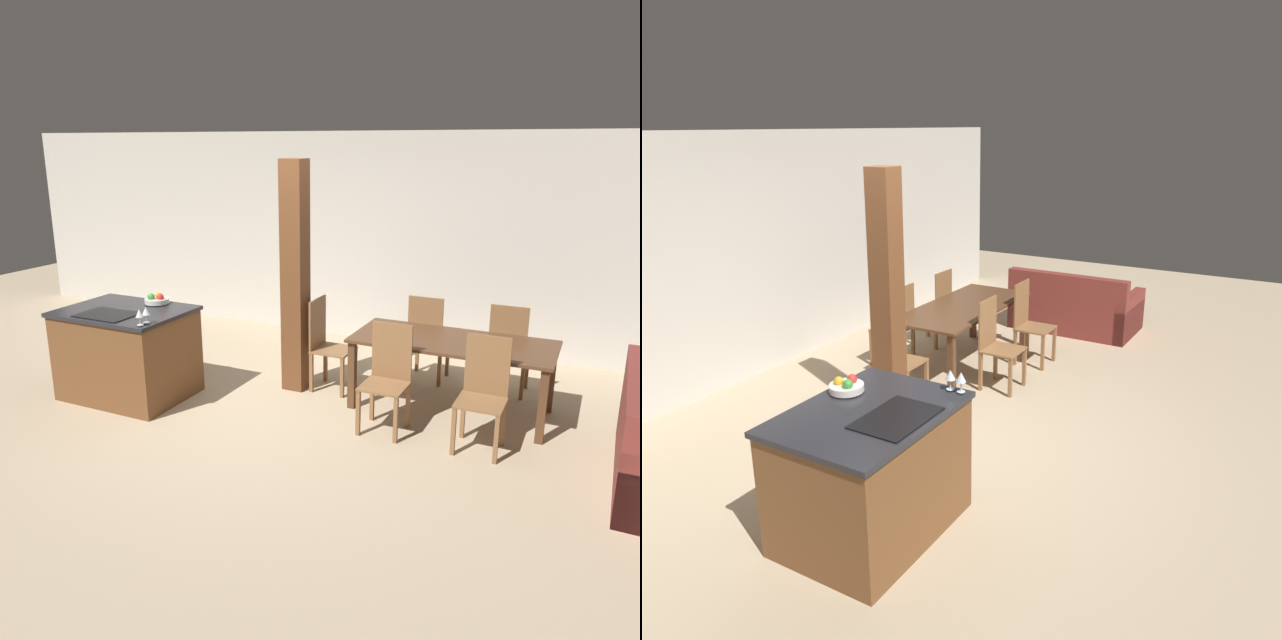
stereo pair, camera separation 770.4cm
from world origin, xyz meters
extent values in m
plane|color=tan|center=(0.00, 0.00, 0.00)|extent=(16.00, 16.00, 0.00)
cube|color=beige|center=(0.00, 2.76, 1.35)|extent=(11.20, 0.08, 2.70)
cube|color=brown|center=(-1.40, -0.23, 0.44)|extent=(1.22, 0.91, 0.89)
cube|color=#232328|center=(-1.40, -0.23, 0.91)|extent=(1.26, 0.95, 0.04)
cube|color=black|center=(-1.40, -0.46, 0.93)|extent=(0.56, 0.40, 0.01)
cylinder|color=silver|center=(-1.24, 0.09, 0.96)|extent=(0.25, 0.25, 0.05)
sphere|color=red|center=(-1.18, 0.08, 1.01)|extent=(0.07, 0.07, 0.07)
sphere|color=gold|center=(-1.26, 0.14, 1.01)|extent=(0.07, 0.07, 0.07)
sphere|color=#3D8E38|center=(-1.27, 0.04, 1.01)|extent=(0.08, 0.08, 0.08)
cylinder|color=silver|center=(-0.84, -0.63, 0.94)|extent=(0.06, 0.06, 0.00)
cylinder|color=silver|center=(-0.84, -0.63, 0.98)|extent=(0.01, 0.01, 0.07)
cone|color=silver|center=(-0.84, -0.63, 1.05)|extent=(0.07, 0.07, 0.07)
cylinder|color=silver|center=(-0.84, -0.54, 0.94)|extent=(0.06, 0.06, 0.00)
cylinder|color=silver|center=(-0.84, -0.54, 0.98)|extent=(0.01, 0.01, 0.07)
cone|color=silver|center=(-0.84, -0.54, 1.05)|extent=(0.07, 0.07, 0.07)
cube|color=#51331E|center=(1.72, 0.83, 0.71)|extent=(1.92, 0.87, 0.03)
cube|color=#51331E|center=(0.83, 0.46, 0.35)|extent=(0.07, 0.07, 0.69)
cube|color=#51331E|center=(2.62, 0.46, 0.35)|extent=(0.07, 0.07, 0.69)
cube|color=#51331E|center=(0.83, 1.20, 0.35)|extent=(0.07, 0.07, 0.69)
cube|color=#51331E|center=(2.62, 1.20, 0.35)|extent=(0.07, 0.07, 0.69)
cube|color=brown|center=(1.29, 0.09, 0.44)|extent=(0.40, 0.40, 0.02)
cube|color=brown|center=(1.29, 0.28, 0.72)|extent=(0.38, 0.02, 0.53)
cube|color=brown|center=(1.11, -0.09, 0.22)|extent=(0.04, 0.04, 0.43)
cube|color=brown|center=(1.47, -0.09, 0.22)|extent=(0.04, 0.04, 0.43)
cube|color=brown|center=(1.11, 0.27, 0.22)|extent=(0.04, 0.04, 0.43)
cube|color=brown|center=(1.47, 0.27, 0.22)|extent=(0.04, 0.04, 0.43)
cube|color=brown|center=(2.16, 0.09, 0.44)|extent=(0.40, 0.40, 0.02)
cube|color=brown|center=(2.16, 0.28, 0.72)|extent=(0.38, 0.02, 0.53)
cube|color=brown|center=(1.98, -0.09, 0.22)|extent=(0.04, 0.04, 0.43)
cube|color=brown|center=(2.33, -0.09, 0.22)|extent=(0.04, 0.04, 0.43)
cube|color=brown|center=(1.98, 0.27, 0.22)|extent=(0.04, 0.04, 0.43)
cube|color=brown|center=(2.33, 0.27, 0.22)|extent=(0.04, 0.04, 0.43)
cube|color=brown|center=(1.29, 1.56, 0.44)|extent=(0.40, 0.40, 0.02)
cube|color=brown|center=(1.29, 1.37, 0.72)|extent=(0.38, 0.02, 0.53)
cube|color=brown|center=(1.47, 1.74, 0.22)|extent=(0.04, 0.04, 0.43)
cube|color=brown|center=(1.11, 1.74, 0.22)|extent=(0.04, 0.04, 0.43)
cube|color=brown|center=(1.47, 1.38, 0.22)|extent=(0.04, 0.04, 0.43)
cube|color=brown|center=(1.11, 1.38, 0.22)|extent=(0.04, 0.04, 0.43)
cube|color=brown|center=(2.16, 1.56, 0.44)|extent=(0.40, 0.40, 0.02)
cube|color=brown|center=(2.16, 1.37, 0.72)|extent=(0.38, 0.02, 0.53)
cube|color=brown|center=(2.33, 1.74, 0.22)|extent=(0.04, 0.04, 0.43)
cube|color=brown|center=(1.98, 1.74, 0.22)|extent=(0.04, 0.04, 0.43)
cube|color=brown|center=(2.33, 1.38, 0.22)|extent=(0.04, 0.04, 0.43)
cube|color=brown|center=(1.98, 1.38, 0.22)|extent=(0.04, 0.04, 0.43)
cube|color=brown|center=(0.46, 0.83, 0.44)|extent=(0.40, 0.40, 0.02)
cube|color=brown|center=(0.27, 0.83, 0.72)|extent=(0.02, 0.38, 0.53)
cube|color=brown|center=(0.64, 0.65, 0.22)|extent=(0.04, 0.04, 0.43)
cube|color=brown|center=(0.64, 1.00, 0.22)|extent=(0.04, 0.04, 0.43)
cube|color=brown|center=(0.29, 0.65, 0.22)|extent=(0.04, 0.04, 0.43)
cube|color=brown|center=(0.29, 1.00, 0.22)|extent=(0.04, 0.04, 0.43)
cube|color=maroon|center=(3.70, 0.15, 0.22)|extent=(0.97, 1.67, 0.44)
cube|color=maroon|center=(3.31, 0.15, 0.65)|extent=(0.18, 1.66, 0.41)
cube|color=maroon|center=(3.70, -0.61, 0.29)|extent=(0.95, 0.15, 0.58)
cube|color=maroon|center=(3.71, 0.91, 0.29)|extent=(0.95, 0.15, 0.58)
cube|color=brown|center=(0.08, 0.70, 1.20)|extent=(0.24, 0.24, 2.41)
camera|label=1|loc=(3.01, -4.89, 2.56)|focal=35.00mm
camera|label=2|loc=(-4.36, -2.67, 2.76)|focal=35.00mm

